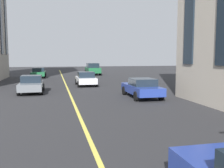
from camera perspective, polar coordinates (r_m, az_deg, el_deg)
The scene contains 6 objects.
lane_centre_line at distance 16.86m, azimuth -8.78°, elevation -3.78°, with size 80.00×0.16×0.01m.
car_green_parked_a at distance 36.79m, azimuth -16.17°, elevation 2.48°, with size 4.40×1.95×1.37m.
car_white_trailing at distance 25.56m, azimuth -5.88°, elevation 1.19°, with size 3.90×1.89×1.40m.
car_green_near at distance 40.89m, azimuth -4.34°, elevation 3.41°, with size 4.70×2.14×1.88m.
car_blue_mid at distance 18.17m, azimuth 6.69°, elevation -0.81°, with size 4.40×1.95×1.37m.
car_grey_far at distance 21.29m, azimuth -17.62°, elevation -0.05°, with size 3.90×1.89×1.40m.
Camera 1 is at (3.43, 1.15, 2.88)m, focal length 40.75 mm.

